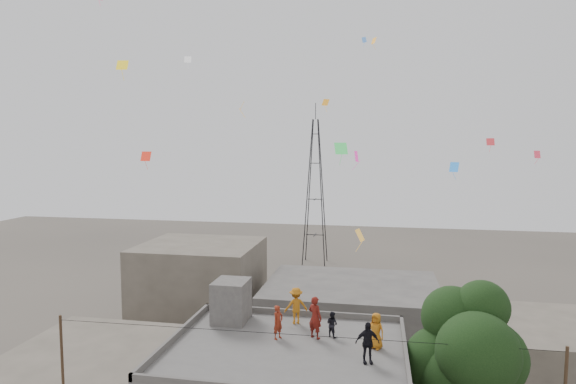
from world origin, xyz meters
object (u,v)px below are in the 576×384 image
tree (467,355)px  person_red_adult (315,317)px  transmission_tower (315,192)px  stair_head_box (231,301)px  person_dark_adult (367,343)px

tree → person_red_adult: tree is taller
tree → person_red_adult: (-6.29, 0.66, 0.94)m
tree → transmission_tower: transmission_tower is taller
stair_head_box → person_dark_adult: bearing=-27.4°
stair_head_box → tree: bearing=-10.7°
person_dark_adult → person_red_adult: bearing=123.0°
tree → person_dark_adult: size_ratio=5.55×
person_dark_adult → transmission_tower: bearing=85.1°
tree → person_red_adult: 6.40m
stair_head_box → person_red_adult: bearing=-17.4°
transmission_tower → person_dark_adult: size_ratio=12.21×
person_red_adult → transmission_tower: bearing=-52.0°
stair_head_box → tree: (10.57, -2.00, -1.00)m
stair_head_box → person_dark_adult: size_ratio=1.22×
stair_head_box → transmission_tower: (-0.80, 37.40, 1.97)m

